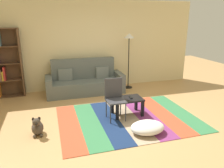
# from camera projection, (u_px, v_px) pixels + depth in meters

# --- Properties ---
(ground_plane) EXTENTS (14.00, 14.00, 0.00)m
(ground_plane) POSITION_uv_depth(u_px,v_px,m) (116.00, 119.00, 4.81)
(ground_plane) COLOR tan
(back_wall) EXTENTS (6.80, 0.10, 2.70)m
(back_wall) POSITION_uv_depth(u_px,v_px,m) (91.00, 45.00, 6.76)
(back_wall) COLOR beige
(back_wall) RESTS_ON ground_plane
(rug) EXTENTS (3.02, 2.19, 0.01)m
(rug) POSITION_uv_depth(u_px,v_px,m) (128.00, 118.00, 4.85)
(rug) COLOR #C64C2D
(rug) RESTS_ON ground_plane
(couch) EXTENTS (2.26, 0.80, 1.00)m
(couch) POSITION_uv_depth(u_px,v_px,m) (85.00, 82.00, 6.48)
(couch) COLOR #59605B
(couch) RESTS_ON ground_plane
(bookshelf) EXTENTS (0.90, 0.28, 1.91)m
(bookshelf) POSITION_uv_depth(u_px,v_px,m) (0.00, 63.00, 5.94)
(bookshelf) COLOR brown
(bookshelf) RESTS_ON ground_plane
(coffee_table) EXTENTS (0.68, 0.46, 0.40)m
(coffee_table) POSITION_uv_depth(u_px,v_px,m) (127.00, 102.00, 4.95)
(coffee_table) COLOR black
(coffee_table) RESTS_ON rug
(pouf) EXTENTS (0.67, 0.51, 0.23)m
(pouf) POSITION_uv_depth(u_px,v_px,m) (147.00, 127.00, 4.20)
(pouf) COLOR white
(pouf) RESTS_ON rug
(dog) EXTENTS (0.22, 0.35, 0.40)m
(dog) POSITION_uv_depth(u_px,v_px,m) (37.00, 127.00, 4.13)
(dog) COLOR #473D33
(dog) RESTS_ON ground_plane
(standing_lamp) EXTENTS (0.32, 0.32, 1.72)m
(standing_lamp) POSITION_uv_depth(u_px,v_px,m) (129.00, 43.00, 6.62)
(standing_lamp) COLOR black
(standing_lamp) RESTS_ON ground_plane
(tv_remote) EXTENTS (0.05, 0.15, 0.02)m
(tv_remote) POSITION_uv_depth(u_px,v_px,m) (131.00, 97.00, 4.95)
(tv_remote) COLOR black
(tv_remote) RESTS_ON coffee_table
(folding_chair) EXTENTS (0.40, 0.40, 0.90)m
(folding_chair) POSITION_uv_depth(u_px,v_px,m) (115.00, 95.00, 4.74)
(folding_chair) COLOR #38383D
(folding_chair) RESTS_ON ground_plane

